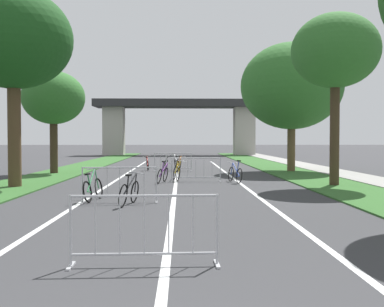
{
  "coord_description": "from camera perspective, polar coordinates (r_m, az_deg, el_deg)",
  "views": [
    {
      "loc": [
        0.23,
        -2.27,
        1.86
      ],
      "look_at": [
        0.88,
        25.67,
        1.0
      ],
      "focal_mm": 43.68,
      "sensor_mm": 36.0,
      "label": 1
    }
  ],
  "objects": [
    {
      "name": "tree_left_oak_near",
      "position": [
        19.44,
        -20.98,
        12.83
      ],
      "size": [
        4.46,
        4.46,
        7.57
      ],
      "color": "#4C3823",
      "rests_on": "ground"
    },
    {
      "name": "bicycle_black_5",
      "position": [
        13.25,
        -7.67,
        -4.7
      ],
      "size": [
        0.65,
        1.63,
        0.92
      ],
      "rotation": [
        0.0,
        0.0,
        -0.22
      ],
      "color": "black",
      "rests_on": "ground"
    },
    {
      "name": "crowd_barrier_second",
      "position": [
        13.75,
        -8.84,
        -3.84
      ],
      "size": [
        2.21,
        0.55,
        1.05
      ],
      "rotation": [
        0.0,
        0.0,
        0.05
      ],
      "color": "#ADADB2",
      "rests_on": "ground"
    },
    {
      "name": "crowd_barrier_fourth",
      "position": [
        27.2,
        -2.34,
        -1.06
      ],
      "size": [
        2.21,
        0.57,
        1.05
      ],
      "rotation": [
        0.0,
        0.0,
        -0.06
      ],
      "color": "#ADADB2",
      "rests_on": "ground"
    },
    {
      "name": "lane_stripe_right_lane",
      "position": [
        20.74,
        5.54,
        -3.37
      ],
      "size": [
        0.14,
        36.47,
        0.01
      ],
      "primitive_type": "cube",
      "color": "silver",
      "rests_on": "ground"
    },
    {
      "name": "bicycle_silver_1",
      "position": [
        27.68,
        -1.88,
        -1.3
      ],
      "size": [
        0.62,
        1.7,
        1.0
      ],
      "rotation": [
        0.0,
        0.0,
        0.16
      ],
      "color": "black",
      "rests_on": "ground"
    },
    {
      "name": "tree_right_pine_far",
      "position": [
        19.53,
        17.1,
        11.78
      ],
      "size": [
        3.44,
        3.44,
        6.79
      ],
      "color": "#3D2D1E",
      "rests_on": "ground"
    },
    {
      "name": "lane_stripe_left_lane",
      "position": [
        20.8,
        -9.45,
        -3.37
      ],
      "size": [
        0.14,
        36.47,
        0.01
      ],
      "primitive_type": "cube",
      "color": "silver",
      "rests_on": "ground"
    },
    {
      "name": "crowd_barrier_third",
      "position": [
        20.42,
        0.47,
        -2.0
      ],
      "size": [
        2.21,
        0.56,
        1.05
      ],
      "rotation": [
        0.0,
        0.0,
        -0.05
      ],
      "color": "#ADADB2",
      "rests_on": "ground"
    },
    {
      "name": "grass_verge_left",
      "position": [
        28.87,
        -14.43,
        -1.93
      ],
      "size": [
        2.78,
        63.03,
        0.05
      ],
      "primitive_type": "cube",
      "color": "#2D5B26",
      "rests_on": "ground"
    },
    {
      "name": "crowd_barrier_nearest",
      "position": [
        6.93,
        -5.84,
        -9.39
      ],
      "size": [
        2.2,
        0.5,
        1.05
      ],
      "rotation": [
        0.0,
        0.0,
        0.03
      ],
      "color": "#ADADB2",
      "rests_on": "ground"
    },
    {
      "name": "bicycle_red_0",
      "position": [
        27.79,
        -5.44,
        -1.34
      ],
      "size": [
        0.5,
        1.65,
        0.87
      ],
      "rotation": [
        0.0,
        0.0,
        0.03
      ],
      "color": "black",
      "rests_on": "ground"
    },
    {
      "name": "tree_left_oak_mid",
      "position": [
        26.04,
        -16.57,
        6.47
      ],
      "size": [
        3.33,
        3.33,
        5.48
      ],
      "color": "#3D2D1E",
      "rests_on": "ground"
    },
    {
      "name": "tree_right_cypress_far",
      "position": [
        27.27,
        12.07,
        8.03
      ],
      "size": [
        5.76,
        5.76,
        7.31
      ],
      "color": "brown",
      "rests_on": "ground"
    },
    {
      "name": "overpass_bridge",
      "position": [
        54.43,
        -1.58,
        4.52
      ],
      "size": [
        19.46,
        4.34,
        6.39
      ],
      "color": "#2D2D30",
      "rests_on": "ground"
    },
    {
      "name": "bicycle_yellow_7",
      "position": [
        20.9,
        -1.88,
        -2.29
      ],
      "size": [
        0.64,
        1.63,
        0.96
      ],
      "rotation": [
        0.0,
        0.0,
        3.31
      ],
      "color": "black",
      "rests_on": "ground"
    },
    {
      "name": "sidewalk_path_right",
      "position": [
        29.37,
        15.44,
        -1.85
      ],
      "size": [
        2.0,
        63.03,
        0.08
      ],
      "primitive_type": "cube",
      "color": "gray",
      "rests_on": "ground"
    },
    {
      "name": "bicycle_purple_3",
      "position": [
        19.84,
        -3.59,
        -2.56
      ],
      "size": [
        0.7,
        1.6,
        0.95
      ],
      "rotation": [
        0.0,
        0.0,
        -0.24
      ],
      "color": "black",
      "rests_on": "ground"
    },
    {
      "name": "bicycle_orange_8",
      "position": [
        26.72,
        -1.63,
        -1.4
      ],
      "size": [
        0.59,
        1.68,
        0.92
      ],
      "rotation": [
        0.0,
        0.0,
        -0.15
      ],
      "color": "black",
      "rests_on": "ground"
    },
    {
      "name": "bicycle_blue_4",
      "position": [
        19.99,
        5.29,
        -2.49
      ],
      "size": [
        0.53,
        1.72,
        0.98
      ],
      "rotation": [
        0.0,
        0.0,
        0.22
      ],
      "color": "black",
      "rests_on": "ground"
    },
    {
      "name": "lane_stripe_center",
      "position": [
        20.59,
        -1.97,
        -3.4
      ],
      "size": [
        0.14,
        36.47,
        0.01
      ],
      "primitive_type": "cube",
      "color": "silver",
      "rests_on": "ground"
    },
    {
      "name": "grass_verge_right",
      "position": [
        28.77,
        10.88,
        -1.92
      ],
      "size": [
        2.78,
        63.03,
        0.05
      ],
      "primitive_type": "cube",
      "color": "#2D5B26",
      "rests_on": "ground"
    },
    {
      "name": "bicycle_white_2",
      "position": [
        27.82,
        -3.23,
        -1.32
      ],
      "size": [
        0.44,
        1.59,
        0.97
      ],
      "rotation": [
        0.0,
        0.0,
        3.06
      ],
      "color": "black",
      "rests_on": "ground"
    },
    {
      "name": "bicycle_green_6",
      "position": [
        14.41,
        -12.0,
        -4.22
      ],
      "size": [
        0.54,
        1.65,
        1.01
      ],
      "rotation": [
        0.0,
        0.0,
        -0.15
      ],
      "color": "black",
      "rests_on": "ground"
    }
  ]
}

